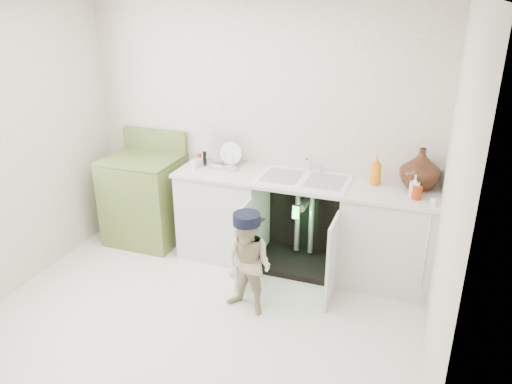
# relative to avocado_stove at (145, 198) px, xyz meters

# --- Properties ---
(ground) EXTENTS (3.50, 3.50, 0.00)m
(ground) POSITION_rel_avocado_stove_xyz_m (1.15, -1.18, -0.47)
(ground) COLOR beige
(ground) RESTS_ON ground
(room_shell) EXTENTS (6.00, 5.50, 1.26)m
(room_shell) POSITION_rel_avocado_stove_xyz_m (1.15, -1.18, 0.78)
(room_shell) COLOR silver
(room_shell) RESTS_ON ground
(counter_run) EXTENTS (2.44, 1.02, 1.26)m
(counter_run) POSITION_rel_avocado_stove_xyz_m (1.74, 0.03, 0.01)
(counter_run) COLOR silver
(counter_run) RESTS_ON ground
(avocado_stove) EXTENTS (0.74, 0.65, 1.15)m
(avocado_stove) POSITION_rel_avocado_stove_xyz_m (0.00, 0.00, 0.00)
(avocado_stove) COLOR olive
(avocado_stove) RESTS_ON ground
(repair_worker) EXTENTS (0.52, 0.75, 0.89)m
(repair_worker) POSITION_rel_avocado_stove_xyz_m (1.48, -0.85, -0.02)
(repair_worker) COLOR beige
(repair_worker) RESTS_ON ground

